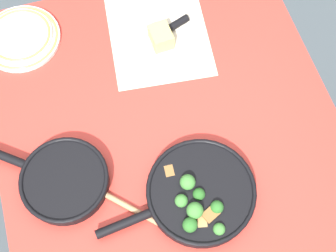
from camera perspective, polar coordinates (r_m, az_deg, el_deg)
The scene contains 9 objects.
ground_plane at distance 2.01m, azimuth 0.00°, elevation -8.89°, with size 14.00×14.00×0.00m, color #424C51.
dining_table_red at distance 1.38m, azimuth 0.00°, elevation -1.77°, with size 1.08×0.95×0.75m.
skillet_broccoli at distance 1.22m, azimuth 3.81°, elevation -8.26°, with size 0.28×0.43×0.07m.
skillet_eggs at distance 1.26m, azimuth -12.67°, elevation -6.45°, with size 0.29×0.34×0.04m.
wooden_spoon at distance 1.24m, azimuth -7.36°, elevation -8.41°, with size 0.26×0.26×0.02m.
parchment_sheet at distance 1.46m, azimuth -1.17°, elevation 11.16°, with size 0.38×0.33×0.00m.
grater_knife at distance 1.45m, azimuth -0.44°, elevation 11.38°, with size 0.11×0.24×0.02m.
cheese_block at distance 1.42m, azimuth -0.88°, elevation 10.79°, with size 0.08×0.06×0.05m.
dinner_plate_stack at distance 1.50m, azimuth -17.54°, elevation 10.31°, with size 0.24×0.24×0.03m.
Camera 1 is at (-0.50, 0.15, 1.94)m, focal length 50.00 mm.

